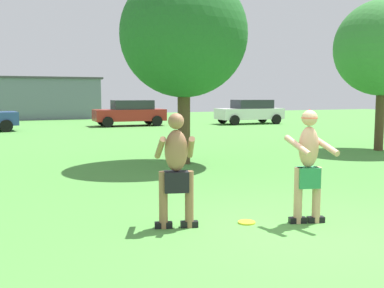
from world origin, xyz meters
The scene contains 9 objects.
ground_plane centered at (0.00, 0.00, 0.00)m, with size 80.00×80.00×0.00m, color #4C8E3D.
player_with_cap centered at (0.38, 0.45, 0.96)m, with size 0.56×0.71×1.75m.
player_in_black centered at (-1.56, 1.02, 0.90)m, with size 0.71×0.67×1.70m.
frisbee centered at (-0.48, 0.80, 0.01)m, with size 0.27×0.27×0.03m, color yellow.
car_white_mid_lot centered at (11.42, 20.84, 0.82)m, with size 4.38×2.19×1.58m.
car_red_far_end centered at (3.68, 22.18, 0.82)m, with size 4.36×2.14×1.58m.
outbuilding_behind_lot centered at (-0.93, 33.17, 1.64)m, with size 9.73×5.09×3.26m.
tree_right_field centered at (0.93, 6.75, 3.60)m, with size 3.54×3.54×5.36m.
tree_behind_players centered at (8.35, 6.83, 3.53)m, with size 3.30×3.30×5.18m.
Camera 1 is at (-3.96, -5.13, 1.98)m, focal length 42.61 mm.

